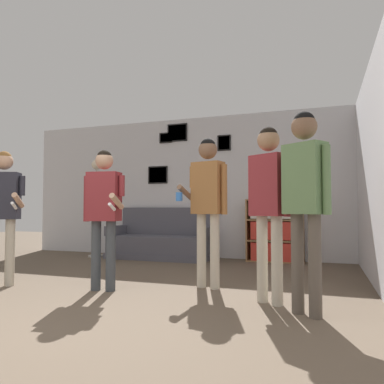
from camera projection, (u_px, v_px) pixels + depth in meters
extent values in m
plane|color=brown|center=(19.00, 335.00, 2.73)|extent=(20.00, 20.00, 0.00)
cube|color=silver|center=(207.00, 187.00, 7.20)|extent=(7.72, 0.06, 2.70)
cube|color=black|center=(177.00, 133.00, 7.41)|extent=(0.41, 0.02, 0.35)
cube|color=beige|center=(177.00, 133.00, 7.40)|extent=(0.37, 0.01, 0.31)
cube|color=black|center=(266.00, 170.00, 6.80)|extent=(0.31, 0.02, 0.31)
cube|color=#B2B2BC|center=(266.00, 170.00, 6.79)|extent=(0.26, 0.01, 0.27)
cube|color=black|center=(158.00, 175.00, 7.51)|extent=(0.42, 0.02, 0.35)
cube|color=#B2B2BC|center=(158.00, 175.00, 7.51)|extent=(0.37, 0.01, 0.30)
cube|color=black|center=(224.00, 143.00, 7.08)|extent=(0.25, 0.02, 0.30)
cube|color=#B2B2BC|center=(224.00, 143.00, 7.08)|extent=(0.21, 0.01, 0.25)
cube|color=black|center=(166.00, 138.00, 7.49)|extent=(0.27, 0.02, 0.21)
cube|color=gray|center=(166.00, 138.00, 7.48)|extent=(0.23, 0.01, 0.16)
cube|color=silver|center=(378.00, 170.00, 4.10)|extent=(0.06, 7.05, 2.70)
cube|color=#4C4C56|center=(160.00, 256.00, 6.96)|extent=(1.94, 0.80, 0.10)
cube|color=#4C4C56|center=(160.00, 244.00, 6.97)|extent=(1.88, 0.74, 0.32)
cube|color=#4C4C56|center=(167.00, 221.00, 7.30)|extent=(1.88, 0.14, 0.53)
cube|color=#4C4C56|center=(117.00, 230.00, 7.28)|extent=(0.12, 0.74, 0.18)
cube|color=#4C4C56|center=(206.00, 232.00, 6.68)|extent=(0.12, 0.74, 0.18)
cube|color=olive|center=(248.00, 230.00, 6.69)|extent=(0.02, 0.30, 1.09)
cube|color=olive|center=(303.00, 231.00, 6.37)|extent=(0.02, 0.30, 1.09)
cube|color=olive|center=(276.00, 230.00, 6.66)|extent=(0.98, 0.01, 1.09)
cube|color=olive|center=(275.00, 261.00, 6.50)|extent=(0.93, 0.30, 0.02)
cube|color=olive|center=(274.00, 200.00, 6.55)|extent=(0.93, 0.30, 0.02)
cube|color=olive|center=(275.00, 241.00, 6.52)|extent=(0.93, 0.30, 0.02)
cube|color=olive|center=(275.00, 220.00, 6.54)|extent=(0.93, 0.30, 0.02)
cube|color=red|center=(275.00, 252.00, 6.50)|extent=(0.80, 0.26, 0.31)
cube|color=red|center=(275.00, 231.00, 6.52)|extent=(0.80, 0.26, 0.31)
cube|color=beige|center=(275.00, 210.00, 6.53)|extent=(0.80, 0.26, 0.31)
cylinder|color=#ADA89E|center=(96.00, 256.00, 7.21)|extent=(0.28, 0.28, 0.03)
cylinder|color=#ADA89E|center=(96.00, 212.00, 7.24)|extent=(0.03, 0.03, 1.67)
sphere|color=beige|center=(97.00, 165.00, 7.29)|extent=(0.20, 0.20, 0.20)
cylinder|color=#B7AD99|center=(10.00, 252.00, 4.50)|extent=(0.11, 0.11, 0.80)
cube|color=#282833|center=(3.00, 196.00, 4.52)|extent=(0.41, 0.34, 0.57)
sphere|color=tan|center=(4.00, 161.00, 4.54)|extent=(0.21, 0.21, 0.21)
sphere|color=brown|center=(4.00, 158.00, 4.54)|extent=(0.18, 0.18, 0.18)
cylinder|color=#282833|center=(22.00, 186.00, 4.55)|extent=(0.07, 0.07, 0.24)
cylinder|color=tan|center=(18.00, 200.00, 4.41)|extent=(0.19, 0.29, 0.18)
cylinder|color=white|center=(14.00, 206.00, 4.28)|extent=(0.09, 0.14, 0.09)
cylinder|color=#3D4247|center=(96.00, 255.00, 4.26)|extent=(0.11, 0.11, 0.79)
cylinder|color=#3D4247|center=(111.00, 256.00, 4.22)|extent=(0.11, 0.11, 0.79)
cube|color=maroon|center=(104.00, 197.00, 4.27)|extent=(0.38, 0.24, 0.56)
sphere|color=tan|center=(104.00, 161.00, 4.29)|extent=(0.20, 0.20, 0.20)
sphere|color=black|center=(104.00, 158.00, 4.29)|extent=(0.17, 0.17, 0.17)
cylinder|color=maroon|center=(122.00, 186.00, 4.23)|extent=(0.07, 0.07, 0.24)
cylinder|color=tan|center=(117.00, 201.00, 4.09)|extent=(0.10, 0.29, 0.18)
cylinder|color=white|center=(112.00, 207.00, 3.96)|extent=(0.05, 0.14, 0.09)
cylinder|color=maroon|center=(87.00, 199.00, 4.31)|extent=(0.07, 0.07, 0.52)
cylinder|color=#B7AD99|center=(201.00, 250.00, 4.42)|extent=(0.11, 0.11, 0.86)
cylinder|color=#B7AD99|center=(215.00, 251.00, 4.32)|extent=(0.11, 0.11, 0.86)
cube|color=#936033|center=(208.00, 188.00, 4.40)|extent=(0.40, 0.28, 0.61)
sphere|color=brown|center=(208.00, 150.00, 4.42)|extent=(0.22, 0.22, 0.22)
sphere|color=black|center=(208.00, 147.00, 4.42)|extent=(0.19, 0.19, 0.19)
cylinder|color=#936033|center=(224.00, 189.00, 4.29)|extent=(0.07, 0.07, 0.58)
cylinder|color=#936033|center=(193.00, 177.00, 4.52)|extent=(0.07, 0.07, 0.26)
cylinder|color=brown|center=(186.00, 193.00, 4.39)|extent=(0.13, 0.32, 0.19)
cylinder|color=blue|center=(179.00, 197.00, 4.27)|extent=(0.08, 0.08, 0.10)
cylinder|color=#B7AD99|center=(262.00, 259.00, 3.72)|extent=(0.11, 0.11, 0.85)
cylinder|color=#B7AD99|center=(277.00, 261.00, 3.59)|extent=(0.11, 0.11, 0.85)
cube|color=maroon|center=(269.00, 185.00, 3.69)|extent=(0.41, 0.36, 0.60)
sphere|color=#997051|center=(268.00, 140.00, 3.71)|extent=(0.22, 0.22, 0.22)
sphere|color=black|center=(268.00, 136.00, 3.71)|extent=(0.19, 0.19, 0.19)
cylinder|color=maroon|center=(287.00, 186.00, 3.52)|extent=(0.07, 0.07, 0.57)
cylinder|color=maroon|center=(252.00, 188.00, 3.85)|extent=(0.07, 0.07, 0.57)
cylinder|color=brown|center=(298.00, 263.00, 3.32)|extent=(0.11, 0.11, 0.88)
cylinder|color=brown|center=(315.00, 266.00, 3.18)|extent=(0.11, 0.11, 0.88)
cube|color=#5B7A4C|center=(305.00, 179.00, 3.28)|extent=(0.41, 0.37, 0.62)
sphere|color=brown|center=(304.00, 127.00, 3.31)|extent=(0.23, 0.23, 0.23)
sphere|color=black|center=(304.00, 122.00, 3.31)|extent=(0.19, 0.19, 0.19)
cylinder|color=#5B7A4C|center=(327.00, 180.00, 3.11)|extent=(0.07, 0.07, 0.58)
cylinder|color=#5B7A4C|center=(285.00, 183.00, 3.46)|extent=(0.07, 0.07, 0.58)
cylinder|color=brown|center=(114.00, 256.00, 6.54)|extent=(0.06, 0.06, 0.21)
cylinder|color=brown|center=(114.00, 247.00, 6.55)|extent=(0.03, 0.03, 0.09)
cylinder|color=yellow|center=(264.00, 197.00, 6.61)|extent=(0.07, 0.07, 0.10)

